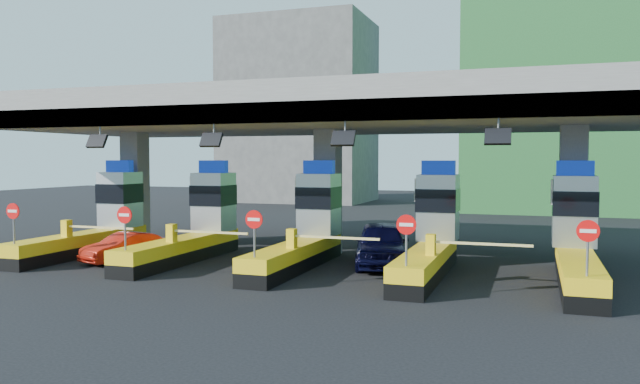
% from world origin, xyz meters
% --- Properties ---
extents(ground, '(120.00, 120.00, 0.00)m').
position_xyz_m(ground, '(0.00, 0.00, 0.00)').
color(ground, black).
rests_on(ground, ground).
extents(toll_canopy, '(28.00, 12.09, 7.00)m').
position_xyz_m(toll_canopy, '(0.00, 2.87, 6.13)').
color(toll_canopy, slate).
rests_on(toll_canopy, ground).
extents(toll_lane_far_left, '(4.43, 8.00, 4.16)m').
position_xyz_m(toll_lane_far_left, '(-10.00, 0.28, 1.40)').
color(toll_lane_far_left, black).
rests_on(toll_lane_far_left, ground).
extents(toll_lane_left, '(4.43, 8.00, 4.16)m').
position_xyz_m(toll_lane_left, '(-5.00, 0.28, 1.40)').
color(toll_lane_left, black).
rests_on(toll_lane_left, ground).
extents(toll_lane_center, '(4.43, 8.00, 4.16)m').
position_xyz_m(toll_lane_center, '(0.00, 0.28, 1.40)').
color(toll_lane_center, black).
rests_on(toll_lane_center, ground).
extents(toll_lane_right, '(4.43, 8.00, 4.16)m').
position_xyz_m(toll_lane_right, '(5.00, 0.28, 1.40)').
color(toll_lane_right, black).
rests_on(toll_lane_right, ground).
extents(toll_lane_far_right, '(4.43, 8.00, 4.16)m').
position_xyz_m(toll_lane_far_right, '(10.00, 0.28, 1.40)').
color(toll_lane_far_right, black).
rests_on(toll_lane_far_right, ground).
extents(bg_building_scaffold, '(18.00, 12.00, 28.00)m').
position_xyz_m(bg_building_scaffold, '(12.00, 32.00, 14.00)').
color(bg_building_scaffold, '#1E5926').
rests_on(bg_building_scaffold, ground).
extents(bg_building_concrete, '(14.00, 10.00, 18.00)m').
position_xyz_m(bg_building_concrete, '(-14.00, 36.00, 9.00)').
color(bg_building_concrete, '#4C4C49').
rests_on(bg_building_concrete, ground).
extents(van, '(3.24, 5.44, 1.73)m').
position_xyz_m(van, '(2.94, 0.92, 0.87)').
color(van, black).
rests_on(van, ground).
extents(red_car, '(2.34, 3.82, 1.19)m').
position_xyz_m(red_car, '(-7.24, -1.60, 0.59)').
color(red_car, '#AB190D').
rests_on(red_car, ground).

